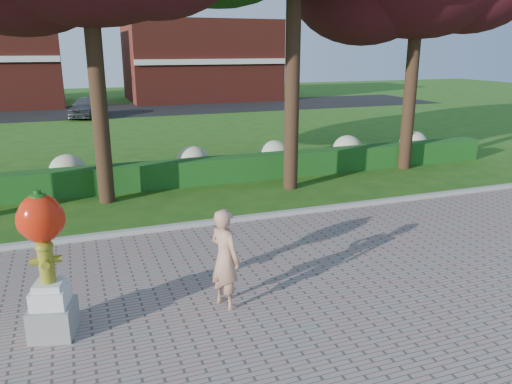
% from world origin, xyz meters
% --- Properties ---
extents(ground, '(100.00, 100.00, 0.00)m').
position_xyz_m(ground, '(0.00, 0.00, 0.00)').
color(ground, '#215816').
rests_on(ground, ground).
extents(curb, '(40.00, 0.18, 0.15)m').
position_xyz_m(curb, '(0.00, 3.00, 0.07)').
color(curb, '#ADADA5').
rests_on(curb, ground).
extents(lawn_hedge, '(24.00, 0.70, 0.80)m').
position_xyz_m(lawn_hedge, '(0.00, 7.00, 0.40)').
color(lawn_hedge, '#164D19').
rests_on(lawn_hedge, ground).
extents(hydrangea_row, '(20.10, 1.10, 0.99)m').
position_xyz_m(hydrangea_row, '(0.57, 8.00, 0.55)').
color(hydrangea_row, '#B0AF86').
rests_on(hydrangea_row, ground).
extents(street, '(50.00, 8.00, 0.02)m').
position_xyz_m(street, '(0.00, 28.00, 0.01)').
color(street, black).
rests_on(street, ground).
extents(building_right, '(12.00, 8.00, 6.40)m').
position_xyz_m(building_right, '(8.00, 34.00, 3.20)').
color(building_right, maroon).
rests_on(building_right, ground).
extents(hydrant_sculpture, '(0.75, 0.75, 2.28)m').
position_xyz_m(hydrant_sculpture, '(-3.31, -0.92, 1.25)').
color(hydrant_sculpture, gray).
rests_on(hydrant_sculpture, walkway).
extents(woman, '(0.62, 0.73, 1.71)m').
position_xyz_m(woman, '(-0.61, -0.96, 0.89)').
color(woman, tan).
rests_on(woman, walkway).
extents(parked_car, '(2.69, 4.15, 1.31)m').
position_xyz_m(parked_car, '(-1.72, 25.00, 0.68)').
color(parked_car, '#414549').
rests_on(parked_car, street).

